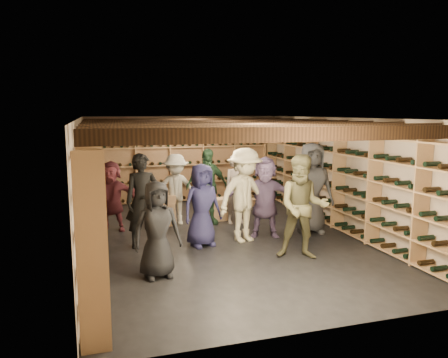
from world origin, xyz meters
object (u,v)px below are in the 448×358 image
person_5 (111,196)px  person_12 (311,188)px  person_2 (303,207)px  person_3 (245,195)px  crate_stack_right (218,209)px  person_1 (143,201)px  crate_stack_left (163,210)px  person_0 (157,230)px  person_7 (236,189)px  person_11 (265,197)px  crate_loose (258,201)px  person_6 (202,205)px  person_10 (207,187)px  person_9 (176,190)px

person_5 → person_12: (4.00, -1.36, 0.20)m
person_2 → person_3: person_3 is taller
crate_stack_right → person_1: bearing=-140.3°
crate_stack_left → person_0: person_0 is taller
person_0 → person_3: bearing=28.1°
person_7 → person_11: size_ratio=0.96×
crate_stack_left → person_1: 1.70m
crate_loose → person_3: bearing=-115.4°
crate_stack_right → person_12: person_12 is taller
person_12 → crate_stack_right: bearing=140.2°
person_0 → person_7: 3.55m
person_1 → person_6: size_ratio=1.13×
crate_stack_right → person_10: bearing=-141.9°
person_6 → person_10: bearing=57.5°
person_6 → person_10: (0.50, 1.56, 0.07)m
crate_stack_left → person_10: (0.97, -0.17, 0.52)m
crate_stack_right → person_3: 1.90m
person_12 → person_7: bearing=141.7°
person_0 → person_9: 3.19m
person_0 → person_7: size_ratio=0.96×
person_2 → person_12: 1.70m
person_10 → person_12: bearing=-43.8°
person_1 → person_7: person_1 is taller
person_2 → person_7: person_2 is taller
crate_stack_right → person_1: (-1.92, -1.59, 0.63)m
person_2 → person_11: 1.44m
crate_stack_right → person_6: person_6 is taller
person_9 → person_10: (0.68, -0.17, 0.06)m
crate_stack_right → person_12: size_ratio=0.28×
crate_loose → person_0: (-3.40, -4.55, 0.67)m
crate_stack_left → person_1: size_ratio=0.38×
person_10 → person_1: bearing=-149.1°
person_0 → person_9: (0.86, 3.07, 0.05)m
person_1 → person_10: bearing=35.6°
person_7 → person_12: 1.74m
person_1 → person_7: 2.54m
person_10 → person_12: person_12 is taller
crate_loose → crate_stack_right: bearing=-137.9°
crate_loose → crate_stack_left: bearing=-152.5°
crate_stack_left → person_1: bearing=-112.2°
person_2 → person_10: person_2 is taller
person_0 → person_12: 3.80m
person_7 → person_11: person_11 is taller
person_5 → person_7: 2.75m
person_5 → person_2: bearing=-24.8°
person_3 → person_11: 0.56m
crate_stack_right → person_5: bearing=-174.6°
crate_loose → person_10: size_ratio=0.29×
person_9 → person_11: person_11 is taller
crate_loose → person_3: (-1.50, -3.16, 0.83)m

